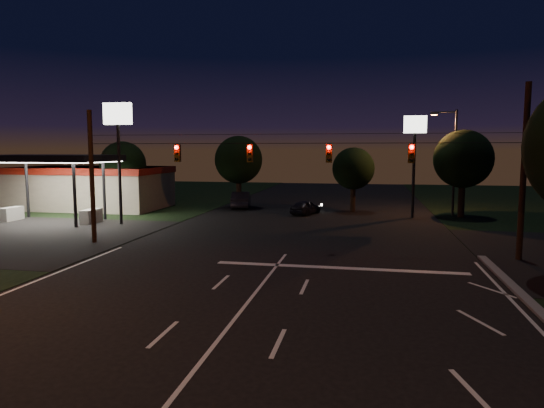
# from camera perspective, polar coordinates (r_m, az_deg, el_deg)

# --- Properties ---
(ground) EXTENTS (140.00, 140.00, 0.00)m
(ground) POSITION_cam_1_polar(r_m,az_deg,el_deg) (13.46, -8.88, -18.49)
(ground) COLOR black
(ground) RESTS_ON ground
(stop_bar) EXTENTS (12.00, 0.50, 0.01)m
(stop_bar) POSITION_cam_1_polar(r_m,az_deg,el_deg) (23.66, 7.84, -7.45)
(stop_bar) COLOR silver
(stop_bar) RESTS_ON ground
(utility_pole_right) EXTENTS (0.30, 0.30, 9.00)m
(utility_pole_right) POSITION_cam_1_polar(r_m,az_deg,el_deg) (28.13, 27.01, -5.89)
(utility_pole_right) COLOR black
(utility_pole_right) RESTS_ON ground
(utility_pole_left) EXTENTS (0.28, 0.28, 8.00)m
(utility_pole_left) POSITION_cam_1_polar(r_m,az_deg,el_deg) (31.56, -20.15, -4.30)
(utility_pole_left) COLOR black
(utility_pole_left) RESTS_ON ground
(signal_span) EXTENTS (24.00, 0.40, 1.56)m
(signal_span) POSITION_cam_1_polar(r_m,az_deg,el_deg) (26.75, 2.00, 6.10)
(signal_span) COLOR black
(signal_span) RESTS_ON ground
(gas_station) EXTENTS (14.20, 16.10, 5.25)m
(gas_station) POSITION_cam_1_polar(r_m,az_deg,el_deg) (49.43, -20.80, 2.20)
(gas_station) COLOR gray
(gas_station) RESTS_ON ground
(pole_sign_left_near) EXTENTS (2.20, 0.30, 9.10)m
(pole_sign_left_near) POSITION_cam_1_polar(r_m,az_deg,el_deg) (38.13, -17.65, 8.11)
(pole_sign_left_near) COLOR black
(pole_sign_left_near) RESTS_ON ground
(pole_sign_right) EXTENTS (1.80, 0.30, 8.40)m
(pole_sign_right) POSITION_cam_1_polar(r_m,az_deg,el_deg) (41.62, 16.43, 6.96)
(pole_sign_right) COLOR black
(pole_sign_right) RESTS_ON ground
(street_light_right_far) EXTENTS (2.20, 0.35, 9.00)m
(street_light_right_far) POSITION_cam_1_polar(r_m,az_deg,el_deg) (44.00, 20.37, 5.48)
(street_light_right_far) COLOR black
(street_light_right_far) RESTS_ON ground
(tree_far_a) EXTENTS (4.20, 4.20, 6.42)m
(tree_far_a) POSITION_cam_1_polar(r_m,az_deg,el_deg) (47.16, -17.04, 4.44)
(tree_far_a) COLOR black
(tree_far_a) RESTS_ON ground
(tree_far_b) EXTENTS (4.60, 4.60, 6.98)m
(tree_far_b) POSITION_cam_1_polar(r_m,az_deg,el_deg) (47.20, -3.89, 5.14)
(tree_far_b) COLOR black
(tree_far_b) RESTS_ON ground
(tree_far_c) EXTENTS (3.80, 3.80, 5.86)m
(tree_far_c) POSITION_cam_1_polar(r_m,az_deg,el_deg) (44.60, 9.57, 4.07)
(tree_far_c) COLOR black
(tree_far_c) RESTS_ON ground
(tree_far_d) EXTENTS (4.80, 4.80, 7.30)m
(tree_far_d) POSITION_cam_1_polar(r_m,az_deg,el_deg) (43.29, 21.56, 4.87)
(tree_far_d) COLOR black
(tree_far_d) RESTS_ON ground
(car_oncoming_a) EXTENTS (2.65, 3.96, 1.25)m
(car_oncoming_a) POSITION_cam_1_polar(r_m,az_deg,el_deg) (42.55, 3.97, -0.38)
(car_oncoming_a) COLOR black
(car_oncoming_a) RESTS_ON ground
(car_oncoming_b) EXTENTS (2.53, 4.99, 1.57)m
(car_oncoming_b) POSITION_cam_1_polar(r_m,az_deg,el_deg) (47.45, -3.67, 0.51)
(car_oncoming_b) COLOR black
(car_oncoming_b) RESTS_ON ground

